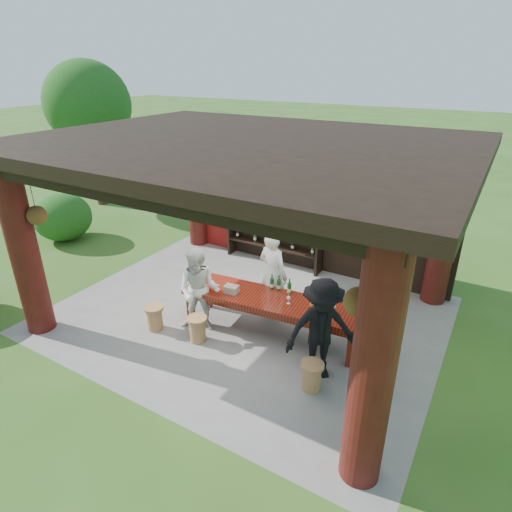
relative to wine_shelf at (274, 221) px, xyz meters
The scene contains 15 objects.
ground 2.79m from the wine_shelf, 73.90° to the right, with size 90.00×90.00×0.00m, color #2D5119.
pavilion 2.36m from the wine_shelf, 71.05° to the right, with size 7.50×6.00×3.60m.
wine_shelf is the anchor object (origin of this frame).
tasting_table 3.16m from the wine_shelf, 61.93° to the right, with size 3.45×1.20×0.75m.
stool_near_left 3.77m from the wine_shelf, 83.59° to the right, with size 0.37×0.37×0.49m.
stool_near_right 4.73m from the wine_shelf, 54.09° to the right, with size 0.37×0.37×0.48m.
stool_far_left 3.90m from the wine_shelf, 97.95° to the right, with size 0.37×0.37×0.49m.
host 2.50m from the wine_shelf, 61.81° to the right, with size 0.67×0.44×1.83m, color white.
guest_woman 3.32m from the wine_shelf, 86.11° to the right, with size 0.80×0.63×1.65m, color silver.
guest_man 4.36m from the wine_shelf, 51.71° to the right, with size 1.14×0.65×1.76m, color black.
table_bottles 2.84m from the wine_shelf, 59.12° to the right, with size 0.45×0.10×0.31m.
table_glasses 3.44m from the wine_shelf, 50.83° to the right, with size 0.96×0.30×0.15m.
napkin_basket 3.04m from the wine_shelf, 76.61° to the right, with size 0.26×0.18×0.14m, color #BF6672.
shrubs 3.21m from the wine_shelf, 27.65° to the right, with size 15.71×9.33×1.36m.
trees 4.97m from the wine_shelf, 19.56° to the right, with size 21.12×9.73×4.80m.
Camera 1 is at (3.95, -6.28, 4.70)m, focal length 30.00 mm.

